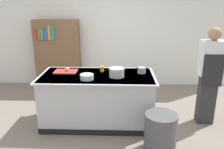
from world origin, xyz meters
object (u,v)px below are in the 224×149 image
object	(u,v)px
sauce_pan	(142,70)
juice_cup	(102,69)
onion	(67,69)
person_chef	(210,74)
stock_pot	(117,72)
mixing_bowl	(87,77)
trash_bin	(160,133)
bookshelf	(58,54)

from	to	relation	value
sauce_pan	juice_cup	distance (m)	0.71
onion	person_chef	world-z (taller)	person_chef
onion	stock_pot	bearing A→B (deg)	-14.91
sauce_pan	mixing_bowl	size ratio (longest dim) A/B	0.96
onion	sauce_pan	bearing A→B (deg)	-0.74
juice_cup	person_chef	world-z (taller)	person_chef
stock_pot	mixing_bowl	distance (m)	0.51
mixing_bowl	trash_bin	distance (m)	1.43
bookshelf	sauce_pan	bearing A→B (deg)	-40.58
mixing_bowl	bookshelf	distance (m)	2.28
person_chef	bookshelf	world-z (taller)	person_chef
stock_pot	mixing_bowl	bearing A→B (deg)	-161.60
sauce_pan	stock_pot	bearing A→B (deg)	-153.40
onion	stock_pot	xyz separation A→B (m)	(0.89, -0.24, 0.02)
trash_bin	bookshelf	world-z (taller)	bookshelf
onion	bookshelf	world-z (taller)	bookshelf
onion	trash_bin	xyz separation A→B (m)	(1.54, -0.97, -0.66)
juice_cup	bookshelf	bearing A→B (deg)	127.74
onion	mixing_bowl	distance (m)	0.57
stock_pot	trash_bin	bearing A→B (deg)	-48.49
mixing_bowl	person_chef	size ratio (longest dim) A/B	0.13
onion	bookshelf	bearing A→B (deg)	110.31
sauce_pan	person_chef	bearing A→B (deg)	-3.89
onion	sauce_pan	world-z (taller)	sauce_pan
stock_pot	mixing_bowl	world-z (taller)	stock_pot
juice_cup	onion	bearing A→B (deg)	-175.33
mixing_bowl	bookshelf	bearing A→B (deg)	116.50
onion	juice_cup	world-z (taller)	juice_cup
onion	trash_bin	size ratio (longest dim) A/B	0.13
juice_cup	sauce_pan	bearing A→B (deg)	-5.52
trash_bin	person_chef	distance (m)	1.43
sauce_pan	person_chef	world-z (taller)	person_chef
trash_bin	bookshelf	xyz separation A→B (m)	(-2.15, 2.61, 0.56)
juice_cup	mixing_bowl	bearing A→B (deg)	-115.61
trash_bin	person_chef	size ratio (longest dim) A/B	0.34
trash_bin	juice_cup	bearing A→B (deg)	131.88
mixing_bowl	juice_cup	xyz separation A→B (m)	(0.21, 0.45, 0.01)
mixing_bowl	trash_bin	bearing A→B (deg)	-26.93
onion	mixing_bowl	bearing A→B (deg)	-44.18
mixing_bowl	juice_cup	bearing A→B (deg)	64.39
juice_cup	person_chef	size ratio (longest dim) A/B	0.06
onion	trash_bin	distance (m)	1.94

